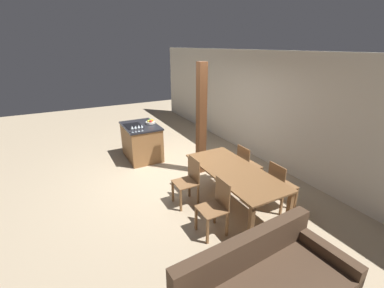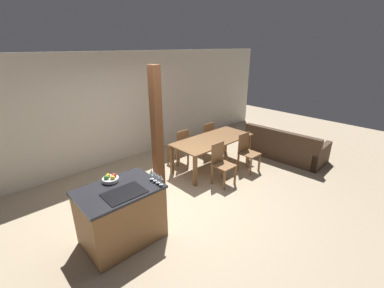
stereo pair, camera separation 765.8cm
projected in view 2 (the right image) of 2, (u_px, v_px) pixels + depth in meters
ground_plane at (177, 199)px, 5.03m from camera, size 16.00×16.00×0.00m
wall_back at (110, 110)px, 6.24m from camera, size 11.20×0.08×2.70m
kitchen_island at (121, 215)px, 3.85m from camera, size 1.16×0.83×0.91m
fruit_bowl at (110, 178)px, 3.86m from camera, size 0.24×0.24×0.11m
wine_glass_near at (161, 178)px, 3.73m from camera, size 0.06×0.06×0.16m
wine_glass_middle at (158, 176)px, 3.78m from camera, size 0.06×0.06×0.16m
wine_glass_far at (155, 174)px, 3.83m from camera, size 0.06×0.06×0.16m
wine_glass_end at (152, 172)px, 3.89m from camera, size 0.06×0.06×0.16m
dining_table at (213, 142)px, 6.17m from camera, size 2.04×0.91×0.73m
dining_chair_near_left at (221, 163)px, 5.47m from camera, size 0.40×0.40×0.90m
dining_chair_near_right at (247, 152)px, 6.05m from camera, size 0.40×0.40×0.90m
dining_chair_far_left at (180, 146)px, 6.40m from camera, size 0.40×0.40×0.90m
dining_chair_far_right at (206, 137)px, 6.98m from camera, size 0.40×0.40×0.90m
couch at (285, 147)px, 6.85m from camera, size 1.05×2.03×0.81m
timber_post at (157, 130)px, 5.12m from camera, size 0.18×0.18×2.49m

